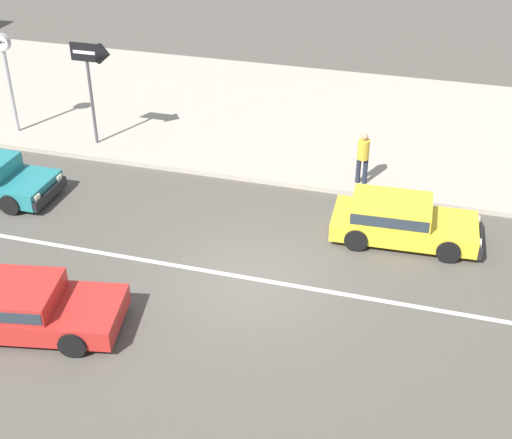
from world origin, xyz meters
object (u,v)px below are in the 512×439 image
Objects in this scene: hatchback_yellow_2 at (400,219)px; arrow_signboard at (100,61)px; sedan_red_3 at (23,306)px; pedestrian_near_clock at (363,154)px; street_clock at (5,62)px.

arrow_signboard reaches higher than hatchback_yellow_2.
pedestrian_near_clock is (6.07, 8.35, 0.54)m from sedan_red_3.
pedestrian_near_clock is (-1.38, 2.52, 0.48)m from hatchback_yellow_2.
sedan_red_3 is at bearing -141.96° from hatchback_yellow_2.
street_clock reaches higher than sedan_red_3.
pedestrian_near_clock is (8.29, -0.32, -1.90)m from arrow_signboard.
pedestrian_near_clock reaches higher than sedan_red_3.
hatchback_yellow_2 is 13.61m from street_clock.
sedan_red_3 is at bearing -75.64° from arrow_signboard.
hatchback_yellow_2 reaches higher than sedan_red_3.
hatchback_yellow_2 is 0.85× the size of sedan_red_3.
street_clock is (-13.13, 2.98, 1.98)m from hatchback_yellow_2.
pedestrian_near_clock reaches higher than hatchback_yellow_2.
hatchback_yellow_2 is 2.91m from pedestrian_near_clock.
arrow_signboard is at bearing 177.79° from pedestrian_near_clock.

